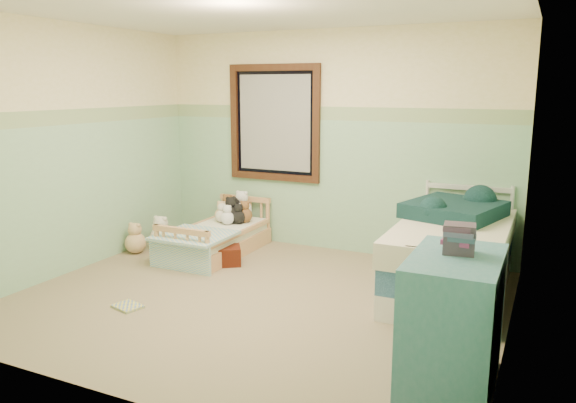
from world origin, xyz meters
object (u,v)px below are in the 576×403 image
at_px(twin_bed_frame, 450,282).
at_px(red_pillow, 226,256).
at_px(floor_book, 128,306).
at_px(toddler_bed_frame, 217,246).
at_px(dresser, 453,322).
at_px(plush_floor_cream, 161,238).
at_px(plush_floor_tan, 136,243).

height_order(twin_bed_frame, red_pillow, twin_bed_frame).
xyz_separation_m(twin_bed_frame, floor_book, (-2.45, -1.54, -0.10)).
xyz_separation_m(toddler_bed_frame, dresser, (2.91, -1.82, 0.34)).
height_order(red_pillow, floor_book, red_pillow).
relative_size(plush_floor_cream, dresser, 0.31).
xyz_separation_m(toddler_bed_frame, floor_book, (0.18, -1.71, -0.08)).
xyz_separation_m(plush_floor_tan, twin_bed_frame, (3.47, 0.23, -0.01)).
height_order(toddler_bed_frame, floor_book, toddler_bed_frame).
relative_size(plush_floor_cream, red_pillow, 0.86).
bearing_deg(plush_floor_tan, plush_floor_cream, 57.57).
distance_m(plush_floor_cream, dresser, 3.97).
distance_m(plush_floor_cream, twin_bed_frame, 3.31).
xyz_separation_m(dresser, floor_book, (-2.72, 0.11, -0.42)).
height_order(toddler_bed_frame, twin_bed_frame, twin_bed_frame).
bearing_deg(dresser, red_pillow, 149.84).
bearing_deg(plush_floor_cream, floor_book, -61.33).
bearing_deg(floor_book, plush_floor_cream, 133.98).
relative_size(toddler_bed_frame, red_pillow, 4.45).
relative_size(red_pillow, floor_book, 1.28).
xyz_separation_m(plush_floor_cream, red_pillow, (0.98, -0.17, -0.04)).
relative_size(plush_floor_tan, twin_bed_frame, 0.13).
bearing_deg(floor_book, dresser, 13.02).
distance_m(toddler_bed_frame, dresser, 3.44).
height_order(plush_floor_cream, dresser, dresser).
height_order(toddler_bed_frame, plush_floor_cream, plush_floor_cream).
height_order(plush_floor_cream, twin_bed_frame, plush_floor_cream).
xyz_separation_m(twin_bed_frame, dresser, (0.27, -1.65, 0.32)).
relative_size(plush_floor_cream, floor_book, 1.10).
xyz_separation_m(toddler_bed_frame, plush_floor_cream, (-0.68, -0.14, 0.05)).
distance_m(dresser, red_pillow, 3.02).
bearing_deg(floor_book, red_pillow, 100.15).
distance_m(plush_floor_tan, red_pillow, 1.15).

